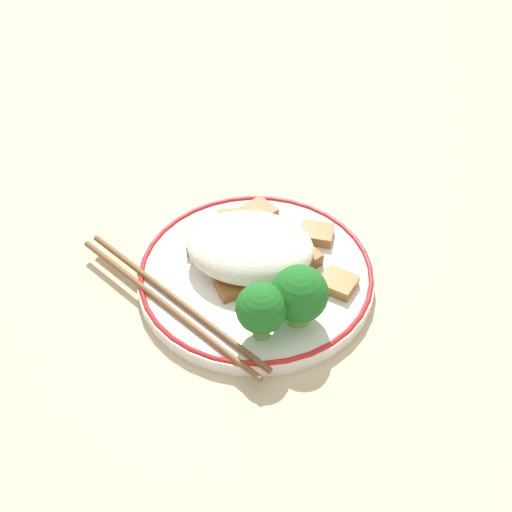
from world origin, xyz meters
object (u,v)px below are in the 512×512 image
object	(u,v)px
broccoli_back_left	(261,309)
chopsticks	(171,302)
broccoli_back_center	(299,295)
plate	(256,275)

from	to	relation	value
broccoli_back_left	chopsticks	distance (m)	0.09
broccoli_back_left	chopsticks	bearing A→B (deg)	165.12
broccoli_back_center	broccoli_back_left	bearing A→B (deg)	-144.43
plate	chopsticks	world-z (taller)	chopsticks
plate	broccoli_back_center	xyz separation A→B (m)	(0.04, -0.05, 0.04)
chopsticks	plate	bearing A→B (deg)	36.61
broccoli_back_left	broccoli_back_center	size ratio (longest dim) A/B	0.95
broccoli_back_left	broccoli_back_center	bearing A→B (deg)	35.57
broccoli_back_left	plate	bearing A→B (deg)	101.84
plate	chopsticks	distance (m)	0.09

